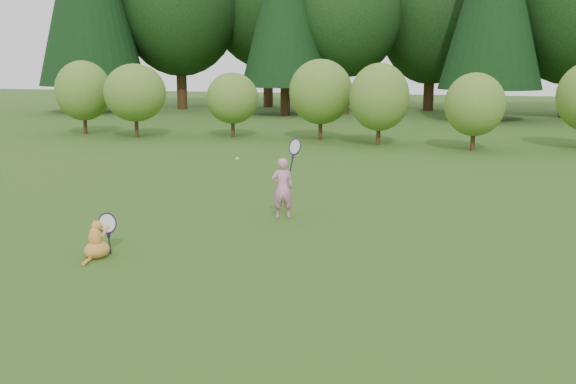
% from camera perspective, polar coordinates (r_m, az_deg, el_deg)
% --- Properties ---
extents(ground, '(100.00, 100.00, 0.00)m').
position_cam_1_polar(ground, '(9.53, -2.61, -4.96)').
color(ground, '#214F16').
rests_on(ground, ground).
extents(shrub_row, '(28.00, 3.00, 2.80)m').
position_cam_1_polar(shrub_row, '(21.85, 9.26, 7.83)').
color(shrub_row, '#4C7725').
rests_on(shrub_row, ground).
extents(child, '(0.65, 0.47, 1.59)m').
position_cam_1_polar(child, '(11.23, -0.46, 0.49)').
color(child, pink).
rests_on(child, ground).
extents(cat, '(0.45, 0.82, 0.73)m').
position_cam_1_polar(cat, '(9.38, -16.63, -3.93)').
color(cat, '#C17325').
rests_on(cat, ground).
extents(tennis_ball, '(0.06, 0.06, 0.06)m').
position_cam_1_polar(tennis_ball, '(10.98, -4.53, 2.96)').
color(tennis_ball, '#B6E31A').
rests_on(tennis_ball, ground).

